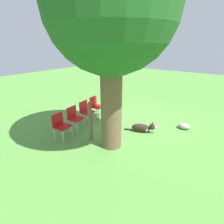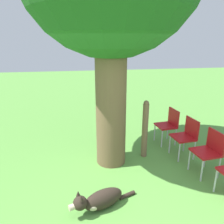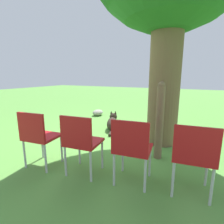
% 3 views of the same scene
% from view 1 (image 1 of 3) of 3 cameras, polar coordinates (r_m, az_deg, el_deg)
% --- Properties ---
extents(ground_plane, '(30.00, 30.00, 0.00)m').
position_cam_1_polar(ground_plane, '(6.25, 6.59, -5.84)').
color(ground_plane, '#56933D').
extents(oak_tree, '(3.14, 3.14, 5.22)m').
position_cam_1_polar(oak_tree, '(4.59, -0.28, 30.52)').
color(oak_tree, brown).
rests_on(oak_tree, ground_plane).
extents(dog, '(1.06, 0.50, 0.40)m').
position_cam_1_polar(dog, '(6.11, 10.08, -5.10)').
color(dog, '#2D231C').
rests_on(dog, ground_plane).
extents(fence_post, '(0.12, 0.12, 1.25)m').
position_cam_1_polar(fence_post, '(5.42, -7.11, -2.89)').
color(fence_post, brown).
rests_on(fence_post, ground_plane).
extents(red_chair_0, '(0.46, 0.48, 0.85)m').
position_cam_1_polar(red_chair_0, '(7.17, -5.34, 2.29)').
color(red_chair_0, '#B21419').
rests_on(red_chair_0, ground_plane).
extents(red_chair_1, '(0.46, 0.48, 0.85)m').
position_cam_1_polar(red_chair_1, '(6.64, -8.48, 0.54)').
color(red_chair_1, '#B21419').
rests_on(red_chair_1, ground_plane).
extents(red_chair_2, '(0.46, 0.48, 0.85)m').
position_cam_1_polar(red_chair_2, '(6.14, -12.14, -1.51)').
color(red_chair_2, '#B21419').
rests_on(red_chair_2, ground_plane).
extents(red_chair_3, '(0.46, 0.48, 0.85)m').
position_cam_1_polar(red_chair_3, '(5.68, -16.42, -3.89)').
color(red_chair_3, '#B21419').
rests_on(red_chair_3, ground_plane).
extents(garden_rock, '(0.42, 0.32, 0.20)m').
position_cam_1_polar(garden_rock, '(6.77, 22.52, -4.27)').
color(garden_rock, gray).
rests_on(garden_rock, ground_plane).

